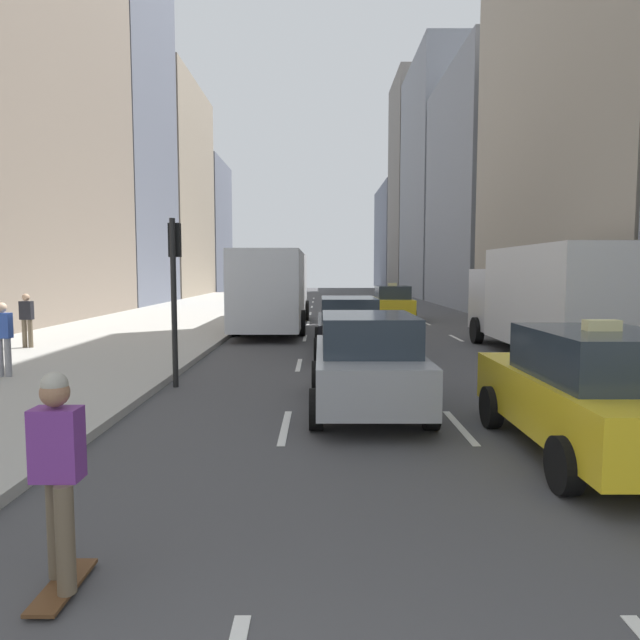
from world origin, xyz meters
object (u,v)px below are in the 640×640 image
Objects in this scene: skateboarder at (56,472)px; pedestrian_mid_block at (1,336)px; sedan_black_near at (365,361)px; traffic_light_pole at (173,275)px; box_truck at (544,298)px; taxi_second at (590,392)px; pedestrian_far_walking at (25,318)px; sedan_silver_behind at (346,325)px; city_bus at (273,287)px; taxi_lead at (390,302)px.

pedestrian_mid_block is (-5.01, 8.26, 0.10)m from skateboarder.
traffic_light_pole reaches higher than sedan_black_near.
traffic_light_pole is at bearing -157.17° from box_truck.
sedan_black_near is 2.53× the size of skateboarder.
traffic_light_pole reaches higher than skateboarder.
taxi_second reaches higher than pedestrian_far_walking.
sedan_silver_behind is 2.95× the size of pedestrian_mid_block.
box_truck is 5.09× the size of pedestrian_far_walking.
traffic_light_pole is (3.91, -0.32, 1.34)m from pedestrian_mid_block.
sedan_black_near reaches higher than sedan_silver_behind.
skateboarder is at bearing -125.24° from box_truck.
taxi_second is at bearing -42.62° from sedan_black_near.
sedan_silver_behind is 9.79m from pedestrian_far_walking.
box_truck reaches higher than sedan_black_near.
sedan_silver_behind is 8.38m from city_bus.
box_truck is at bearing 22.83° from traffic_light_pole.
city_bus reaches higher than box_truck.
city_bus is 13.34m from pedestrian_mid_block.
sedan_silver_behind is 1.35× the size of traffic_light_pole.
pedestrian_far_walking is (-6.93, 13.05, 0.10)m from skateboarder.
taxi_lead is at bearing 67.94° from traffic_light_pole.
taxi_second is 18.25m from city_bus.
sedan_silver_behind is at bearing -1.71° from pedestrian_far_walking.
box_truck is 13.97m from pedestrian_mid_block.
city_bus is 7.04× the size of pedestrian_mid_block.
traffic_light_pole is (5.84, -5.11, 1.34)m from pedestrian_far_walking.
skateboarder is at bearing -150.04° from taxi_second.
traffic_light_pole reaches higher than pedestrian_far_walking.
taxi_second is at bearing -72.06° from city_bus.
box_truck is at bearing 54.76° from skateboarder.
box_truck is 14.67m from skateboarder.
taxi_second is 0.90× the size of sedan_silver_behind.
sedan_silver_behind is 9.05m from pedestrian_mid_block.
city_bus reaches higher than pedestrian_mid_block.
taxi_lead is at bearing 77.06° from skateboarder.
taxi_lead is at bearing 90.00° from taxi_second.
box_truck is at bearing 47.58° from sedan_black_near.
taxi_lead is 0.52× the size of box_truck.
skateboarder is (-0.04, -20.60, -0.82)m from city_bus.
city_bus is at bearing -144.52° from taxi_lead.
traffic_light_pole reaches higher than city_bus.
taxi_lead is 12.97m from box_truck.
sedan_silver_behind is at bearing 90.00° from sedan_black_near.
pedestrian_mid_block is 4.14m from traffic_light_pole.
sedan_black_near is 15.05m from city_bus.
taxi_lead is 2.52× the size of skateboarder.
taxi_lead is 1.00× the size of sedan_black_near.
skateboarder is (-2.85, -5.83, 0.08)m from sedan_black_near.
box_truck reaches higher than pedestrian_mid_block.
sedan_black_near is 8.23m from pedestrian_mid_block.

